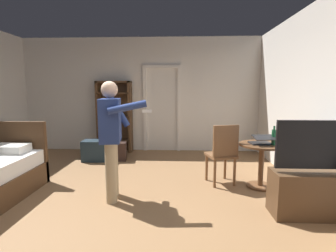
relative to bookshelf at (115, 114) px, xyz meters
name	(u,v)px	position (x,y,z in m)	size (l,w,h in m)	color
ground_plane	(106,206)	(0.62, -3.03, -0.94)	(7.03, 7.03, 0.00)	olive
wall_back	(141,95)	(0.62, 0.23, 0.46)	(6.08, 0.12, 2.80)	silver
doorway_frame	(162,102)	(1.16, 0.15, 0.28)	(0.93, 0.08, 2.13)	white
bookshelf	(115,114)	(0.00, 0.00, 0.00)	(0.84, 0.32, 1.74)	#4C331E
tv_flatscreen	(315,188)	(3.24, -3.17, -0.59)	(1.01, 0.40, 1.18)	#4C331E
side_table	(261,158)	(2.89, -2.26, -0.46)	(0.70, 0.70, 0.70)	brown
laptop	(262,141)	(2.86, -2.30, -0.19)	(0.36, 0.37, 0.15)	black
bottle_on_table	(274,137)	(3.03, -2.34, -0.12)	(0.06, 0.06, 0.29)	#1D582E
wooden_chair	(223,152)	(2.29, -2.18, -0.40)	(0.52, 0.52, 0.99)	brown
person_blue_shirt	(112,132)	(0.67, -2.80, 0.01)	(0.75, 0.61, 1.65)	tan
suitcase_dark	(112,151)	(0.13, -0.81, -0.74)	(0.60, 0.31, 0.40)	black
suitcase_small	(97,150)	(-0.20, -0.86, -0.72)	(0.58, 0.37, 0.45)	#1E2D38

